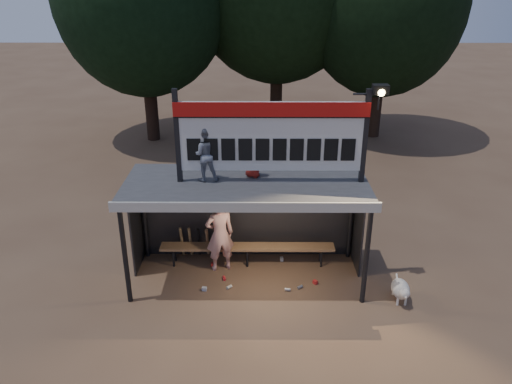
{
  "coord_description": "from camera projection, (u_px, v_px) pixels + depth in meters",
  "views": [
    {
      "loc": [
        0.25,
        -9.42,
        6.26
      ],
      "look_at": [
        0.2,
        0.4,
        1.9
      ],
      "focal_mm": 35.0,
      "sensor_mm": 36.0,
      "label": 1
    }
  ],
  "objects": [
    {
      "name": "scoreboard_assembly",
      "position": [
        274.0,
        134.0,
        9.79
      ],
      "size": [
        4.1,
        0.27,
        1.99
      ],
      "color": "black",
      "rests_on": "dugout_shelter"
    },
    {
      "name": "child_b",
      "position": [
        253.0,
        157.0,
        10.28
      ],
      "size": [
        0.49,
        0.42,
        0.84
      ],
      "primitive_type": "imported",
      "rotation": [
        0.0,
        0.0,
        2.68
      ],
      "color": "maroon",
      "rests_on": "dugout_shelter"
    },
    {
      "name": "bats",
      "position": [
        195.0,
        242.0,
        11.73
      ],
      "size": [
        0.68,
        0.35,
        0.84
      ],
      "color": "olive",
      "rests_on": "ground"
    },
    {
      "name": "child_a",
      "position": [
        205.0,
        154.0,
        10.03
      ],
      "size": [
        0.61,
        0.5,
        1.14
      ],
      "primitive_type": "imported",
      "rotation": [
        0.0,
        0.0,
        3.27
      ],
      "color": "slate",
      "rests_on": "dugout_shelter"
    },
    {
      "name": "player",
      "position": [
        220.0,
        234.0,
        11.11
      ],
      "size": [
        0.74,
        0.6,
        1.77
      ],
      "primitive_type": "imported",
      "rotation": [
        0.0,
        0.0,
        3.44
      ],
      "color": "silver",
      "rests_on": "ground"
    },
    {
      "name": "dog",
      "position": [
        401.0,
        290.0,
        10.23
      ],
      "size": [
        0.36,
        0.81,
        0.49
      ],
      "color": "beige",
      "rests_on": "ground"
    },
    {
      "name": "litter",
      "position": [
        257.0,
        279.0,
        11.01
      ],
      "size": [
        2.51,
        1.32,
        0.08
      ],
      "color": "maroon",
      "rests_on": "ground"
    },
    {
      "name": "dugout_shelter",
      "position": [
        247.0,
        197.0,
        10.63
      ],
      "size": [
        5.1,
        2.08,
        2.32
      ],
      "color": "#3A3A3C",
      "rests_on": "ground"
    },
    {
      "name": "bench",
      "position": [
        247.0,
        247.0,
        11.48
      ],
      "size": [
        4.0,
        0.35,
        0.48
      ],
      "color": "olive",
      "rests_on": "ground"
    },
    {
      "name": "ground",
      "position": [
        247.0,
        277.0,
        11.15
      ],
      "size": [
        80.0,
        80.0,
        0.0
      ],
      "primitive_type": "plane",
      "color": "brown",
      "rests_on": "ground"
    },
    {
      "name": "tree_right",
      "position": [
        386.0,
        2.0,
        18.63
      ],
      "size": [
        6.08,
        6.08,
        8.72
      ],
      "color": "#301E15",
      "rests_on": "ground"
    }
  ]
}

